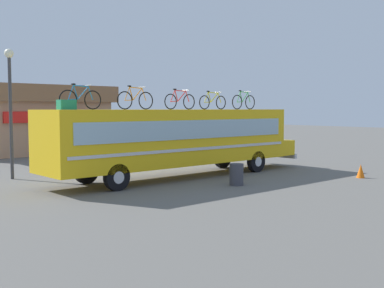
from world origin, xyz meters
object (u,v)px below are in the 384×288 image
at_px(rooftop_bicycle_1, 81,99).
at_px(luggage_bag_1, 66,105).
at_px(rooftop_bicycle_4, 213,102).
at_px(street_lamp, 10,95).
at_px(rooftop_bicycle_5, 244,101).
at_px(rooftop_bicycle_3, 180,101).
at_px(rooftop_bicycle_2, 135,100).
at_px(traffic_cone, 361,171).
at_px(trash_bin, 236,174).
at_px(bus, 178,137).

bearing_deg(rooftop_bicycle_1, luggage_bag_1, -176.55).
relative_size(rooftop_bicycle_4, street_lamp, 0.31).
bearing_deg(rooftop_bicycle_5, rooftop_bicycle_3, -175.94).
distance_m(rooftop_bicycle_4, rooftop_bicycle_5, 2.16).
xyz_separation_m(rooftop_bicycle_2, rooftop_bicycle_3, (2.26, -0.10, -0.02)).
bearing_deg(rooftop_bicycle_2, rooftop_bicycle_5, 1.88).
xyz_separation_m(rooftop_bicycle_1, rooftop_bicycle_2, (2.28, -0.29, -0.00)).
bearing_deg(rooftop_bicycle_1, rooftop_bicycle_4, -0.70).
distance_m(luggage_bag_1, rooftop_bicycle_1, 0.63).
height_order(rooftop_bicycle_5, street_lamp, street_lamp).
height_order(luggage_bag_1, traffic_cone, luggage_bag_1).
xyz_separation_m(rooftop_bicycle_4, trash_bin, (-1.96, -3.35, -2.90)).
bearing_deg(luggage_bag_1, rooftop_bicycle_1, 3.45).
height_order(rooftop_bicycle_2, street_lamp, street_lamp).
bearing_deg(street_lamp, bus, -37.91).
bearing_deg(rooftop_bicycle_2, bus, 0.55).
relative_size(luggage_bag_1, rooftop_bicycle_1, 0.36).
bearing_deg(traffic_cone, rooftop_bicycle_1, 151.27).
distance_m(rooftop_bicycle_2, traffic_cone, 10.17).
relative_size(luggage_bag_1, rooftop_bicycle_3, 0.37).
height_order(rooftop_bicycle_3, traffic_cone, rooftop_bicycle_3).
distance_m(luggage_bag_1, traffic_cone, 12.63).
xyz_separation_m(rooftop_bicycle_5, street_lamp, (-10.03, 4.16, 0.23)).
xyz_separation_m(rooftop_bicycle_3, trash_bin, (0.32, -3.05, -2.91)).
bearing_deg(rooftop_bicycle_2, rooftop_bicycle_3, -2.41).
relative_size(bus, rooftop_bicycle_5, 7.89).
distance_m(trash_bin, street_lamp, 10.08).
distance_m(traffic_cone, street_lamp, 15.37).
distance_m(rooftop_bicycle_1, rooftop_bicycle_3, 4.56).
bearing_deg(trash_bin, rooftop_bicycle_5, 39.24).
distance_m(luggage_bag_1, rooftop_bicycle_2, 2.89).
height_order(bus, traffic_cone, bus).
xyz_separation_m(bus, luggage_bag_1, (-5.13, 0.24, 1.39)).
height_order(bus, rooftop_bicycle_3, rooftop_bicycle_3).
bearing_deg(rooftop_bicycle_3, rooftop_bicycle_2, 177.59).
bearing_deg(rooftop_bicycle_4, street_lamp, 152.09).
bearing_deg(rooftop_bicycle_1, trash_bin, -35.28).
relative_size(rooftop_bicycle_2, rooftop_bicycle_5, 1.05).
height_order(rooftop_bicycle_2, traffic_cone, rooftop_bicycle_2).
distance_m(rooftop_bicycle_2, rooftop_bicycle_5, 6.70).
bearing_deg(rooftop_bicycle_5, traffic_cone, -76.22).
bearing_deg(luggage_bag_1, rooftop_bicycle_3, -3.92).
bearing_deg(rooftop_bicycle_4, rooftop_bicycle_5, 0.26).
height_order(rooftop_bicycle_1, rooftop_bicycle_5, rooftop_bicycle_1).
bearing_deg(luggage_bag_1, rooftop_bicycle_4, -0.37).
xyz_separation_m(rooftop_bicycle_1, rooftop_bicycle_4, (6.81, -0.08, -0.04)).
bearing_deg(trash_bin, rooftop_bicycle_4, 59.71).
xyz_separation_m(rooftop_bicycle_1, traffic_cone, (10.35, -5.67, -3.07)).
xyz_separation_m(rooftop_bicycle_1, rooftop_bicycle_3, (4.54, -0.39, -0.03)).
bearing_deg(rooftop_bicycle_1, traffic_cone, -28.73).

